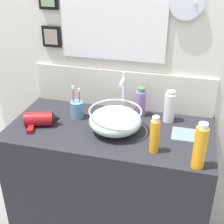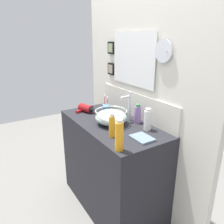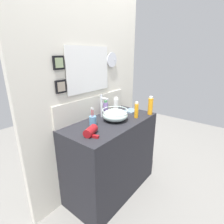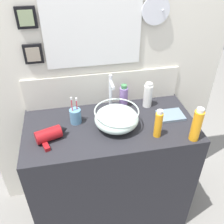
# 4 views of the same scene
# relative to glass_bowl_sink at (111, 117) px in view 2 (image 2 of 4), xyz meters

# --- Properties ---
(ground_plane) EXTENTS (6.00, 6.00, 0.00)m
(ground_plane) POSITION_rel_glass_bowl_sink_xyz_m (-0.03, 0.02, -0.97)
(ground_plane) COLOR gray
(vanity_counter) EXTENTS (1.10, 0.54, 0.90)m
(vanity_counter) POSITION_rel_glass_bowl_sink_xyz_m (-0.03, 0.02, -0.52)
(vanity_counter) COLOR #232328
(vanity_counter) RESTS_ON ground
(back_panel) EXTENTS (1.72, 0.10, 2.42)m
(back_panel) POSITION_rel_glass_bowl_sink_xyz_m (-0.04, 0.32, 0.25)
(back_panel) COLOR silver
(back_panel) RESTS_ON ground
(glass_bowl_sink) EXTENTS (0.28, 0.28, 0.13)m
(glass_bowl_sink) POSITION_rel_glass_bowl_sink_xyz_m (0.00, 0.00, 0.00)
(glass_bowl_sink) COLOR silver
(glass_bowl_sink) RESTS_ON vanity_counter
(faucet) EXTENTS (0.02, 0.11, 0.26)m
(faucet) POSITION_rel_glass_bowl_sink_xyz_m (0.00, 0.19, 0.08)
(faucet) COLOR silver
(faucet) RESTS_ON vanity_counter
(hair_drier) EXTENTS (0.21, 0.18, 0.08)m
(hair_drier) POSITION_rel_glass_bowl_sink_xyz_m (-0.40, -0.04, -0.03)
(hair_drier) COLOR maroon
(hair_drier) RESTS_ON vanity_counter
(toothbrush_cup) EXTENTS (0.07, 0.07, 0.20)m
(toothbrush_cup) POSITION_rel_glass_bowl_sink_xyz_m (-0.25, 0.09, -0.02)
(toothbrush_cup) COLOR #598CB2
(toothbrush_cup) RESTS_ON vanity_counter
(spray_bottle) EXTENTS (0.06, 0.06, 0.22)m
(spray_bottle) POSITION_rel_glass_bowl_sink_xyz_m (0.43, -0.20, 0.04)
(spray_bottle) COLOR orange
(spray_bottle) RESTS_ON vanity_counter
(shampoo_bottle) EXTENTS (0.04, 0.04, 0.19)m
(shampoo_bottle) POSITION_rel_glass_bowl_sink_xyz_m (0.22, -0.13, 0.02)
(shampoo_bottle) COLOR orange
(shampoo_bottle) RESTS_ON vanity_counter
(soap_dispenser) EXTENTS (0.06, 0.06, 0.17)m
(soap_dispenser) POSITION_rel_glass_bowl_sink_xyz_m (0.10, 0.22, 0.01)
(soap_dispenser) COLOR #8C6BB2
(soap_dispenser) RESTS_ON vanity_counter
(lotion_bottle) EXTENTS (0.06, 0.06, 0.18)m
(lotion_bottle) POSITION_rel_glass_bowl_sink_xyz_m (0.26, 0.19, 0.02)
(lotion_bottle) COLOR white
(lotion_bottle) RESTS_ON vanity_counter
(hand_towel) EXTENTS (0.17, 0.13, 0.02)m
(hand_towel) POSITION_rel_glass_bowl_sink_xyz_m (0.38, 0.04, -0.06)
(hand_towel) COLOR slate
(hand_towel) RESTS_ON vanity_counter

